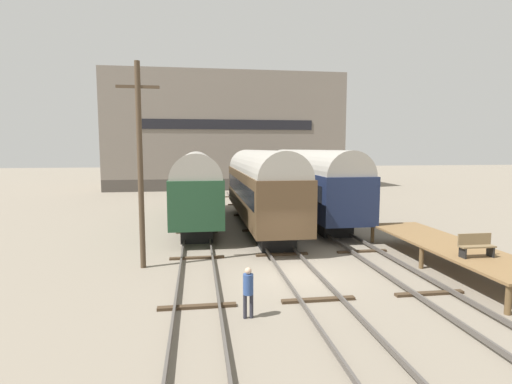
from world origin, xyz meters
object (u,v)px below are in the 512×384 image
(train_car_navy, at_px, (307,179))
(train_car_brown, at_px, (260,184))
(person_worker, at_px, (248,288))
(bench, at_px, (476,245))
(train_car_green, at_px, (196,183))
(utility_pole, at_px, (140,163))

(train_car_navy, bearing_deg, train_car_brown, -139.84)
(train_car_navy, height_order, person_worker, train_car_navy)
(train_car_brown, bearing_deg, person_worker, -100.54)
(train_car_navy, height_order, bench, train_car_navy)
(train_car_green, relative_size, bench, 11.23)
(train_car_brown, distance_m, train_car_navy, 5.44)
(train_car_brown, bearing_deg, train_car_green, 149.38)
(person_worker, bearing_deg, train_car_green, 95.52)
(bench, relative_size, person_worker, 0.86)
(train_car_green, distance_m, train_car_navy, 8.38)
(train_car_green, distance_m, train_car_brown, 4.83)
(train_car_brown, height_order, utility_pole, utility_pole)
(train_car_brown, xyz_separation_m, person_worker, (-2.58, -13.87, -1.97))
(bench, bearing_deg, train_car_navy, 98.98)
(train_car_brown, bearing_deg, bench, -61.05)
(train_car_brown, bearing_deg, train_car_navy, 40.16)
(bench, distance_m, utility_pole, 14.06)
(train_car_navy, relative_size, person_worker, 11.17)
(person_worker, distance_m, utility_pole, 8.02)
(person_worker, xyz_separation_m, utility_pole, (-3.94, 5.95, 3.66))
(train_car_green, distance_m, person_worker, 16.51)
(bench, bearing_deg, utility_pole, 162.99)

